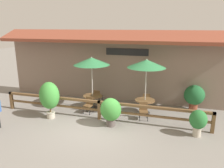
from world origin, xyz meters
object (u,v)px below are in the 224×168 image
at_px(chair_near_streetside, 89,104).
at_px(potted_plant_small_flowering, 49,96).
at_px(chair_middle_streetside, 144,110).
at_px(potted_plant_broad_leaf, 198,121).
at_px(dining_table_near, 93,98).
at_px(potted_plant_entrance_palm, 111,110).
at_px(chair_middle_wallside, 146,100).
at_px(potted_plant_tall_tropical, 194,96).
at_px(dining_table_middle, 145,102).
at_px(chair_near_wallside, 98,96).
at_px(patio_umbrella_near, 92,61).
at_px(patio_umbrella_middle, 146,64).

bearing_deg(chair_near_streetside, potted_plant_small_flowering, -137.68).
bearing_deg(chair_middle_streetside, potted_plant_broad_leaf, -37.44).
distance_m(dining_table_near, potted_plant_entrance_palm, 2.48).
distance_m(chair_middle_wallside, potted_plant_entrance_palm, 3.03).
bearing_deg(potted_plant_tall_tropical, chair_middle_streetside, -142.05).
xyz_separation_m(dining_table_middle, chair_middle_wallside, (-0.04, 0.80, -0.11)).
bearing_deg(chair_near_wallside, dining_table_near, 93.29).
bearing_deg(potted_plant_broad_leaf, chair_near_streetside, 168.44).
distance_m(chair_near_streetside, chair_middle_wallside, 3.23).
bearing_deg(potted_plant_small_flowering, chair_near_wallside, 58.88).
bearing_deg(chair_middle_streetside, potted_plant_small_flowering, -178.93).
height_order(chair_near_streetside, potted_plant_tall_tropical, potted_plant_tall_tropical).
xyz_separation_m(chair_middle_streetside, potted_plant_small_flowering, (-4.46, -1.13, 0.65)).
distance_m(chair_middle_streetside, potted_plant_entrance_palm, 1.78).
relative_size(chair_near_streetside, potted_plant_entrance_palm, 0.64).
bearing_deg(chair_middle_wallside, dining_table_middle, 80.74).
relative_size(patio_umbrella_near, dining_table_near, 2.77).
bearing_deg(patio_umbrella_middle, potted_plant_tall_tropical, 23.76).
xyz_separation_m(chair_near_wallside, potted_plant_small_flowering, (-1.56, -2.59, 0.65)).
relative_size(chair_middle_wallside, potted_plant_small_flowering, 0.46).
xyz_separation_m(patio_umbrella_middle, dining_table_middle, (0.00, -0.00, -2.05)).
bearing_deg(potted_plant_small_flowering, chair_near_streetside, 35.97).
height_order(potted_plant_small_flowering, potted_plant_broad_leaf, potted_plant_small_flowering).
bearing_deg(dining_table_middle, chair_middle_wallside, 92.87).
relative_size(patio_umbrella_near, chair_middle_streetside, 3.39).
bearing_deg(chair_middle_streetside, potted_plant_tall_tropical, 24.75).
height_order(dining_table_near, potted_plant_entrance_palm, potted_plant_entrance_palm).
relative_size(chair_near_streetside, potted_plant_broad_leaf, 0.74).
height_order(dining_table_near, dining_table_middle, same).
xyz_separation_m(potted_plant_entrance_palm, potted_plant_tall_tropical, (3.76, 3.04, 0.07)).
relative_size(dining_table_middle, potted_plant_entrance_palm, 0.78).
bearing_deg(potted_plant_tall_tropical, chair_middle_wallside, -173.48).
relative_size(dining_table_middle, chair_middle_wallside, 1.22).
bearing_deg(dining_table_near, dining_table_middle, 1.50).
relative_size(patio_umbrella_near, potted_plant_tall_tropical, 2.03).
relative_size(dining_table_near, chair_near_wallside, 1.22).
xyz_separation_m(dining_table_near, chair_near_wallside, (0.05, 0.72, -0.11)).
distance_m(chair_near_wallside, potted_plant_broad_leaf, 5.87).
height_order(chair_middle_streetside, chair_middle_wallside, same).
height_order(chair_near_wallside, dining_table_middle, chair_near_wallside).
xyz_separation_m(chair_near_streetside, chair_near_wallside, (-0.00, 1.45, 0.00)).
bearing_deg(dining_table_middle, patio_umbrella_middle, 90.00).
bearing_deg(dining_table_middle, chair_near_wallside, 167.15).
bearing_deg(chair_near_streetside, potted_plant_entrance_palm, -30.08).
bearing_deg(chair_near_wallside, dining_table_middle, 174.20).
bearing_deg(patio_umbrella_near, chair_middle_streetside, -13.89).
distance_m(chair_middle_wallside, potted_plant_tall_tropical, 2.56).
height_order(dining_table_near, potted_plant_small_flowering, potted_plant_small_flowering).
distance_m(patio_umbrella_near, dining_table_near, 2.05).
xyz_separation_m(patio_umbrella_near, chair_near_streetside, (0.05, -0.72, -2.16)).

